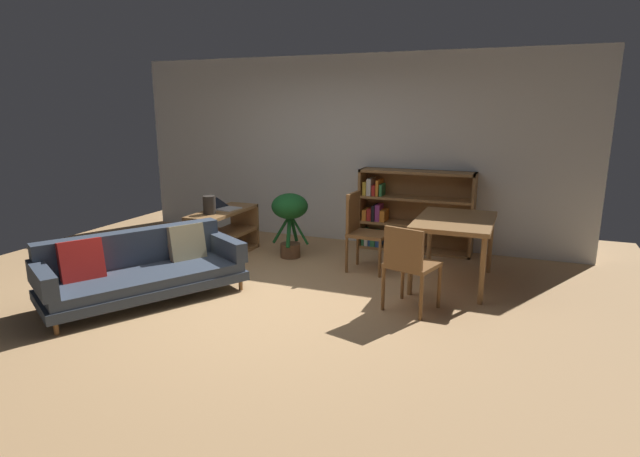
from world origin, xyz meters
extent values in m
plane|color=tan|center=(0.00, 0.00, 0.00)|extent=(8.16, 8.16, 0.00)
cube|color=silver|center=(0.00, 2.70, 1.35)|extent=(6.80, 0.10, 2.70)
cylinder|color=brown|center=(-0.35, 0.16, 0.06)|extent=(0.04, 0.04, 0.11)
cylinder|color=brown|center=(-1.28, -1.44, 0.06)|extent=(0.04, 0.04, 0.11)
cylinder|color=brown|center=(-0.95, 0.51, 0.06)|extent=(0.04, 0.04, 0.11)
cylinder|color=brown|center=(-1.88, -1.09, 0.06)|extent=(0.04, 0.04, 0.11)
cube|color=#384251|center=(-1.11, -0.46, 0.16)|extent=(1.72, 2.15, 0.10)
cube|color=#384251|center=(-1.11, -0.46, 0.26)|extent=(1.65, 2.07, 0.10)
cube|color=#384251|center=(-1.39, -0.30, 0.50)|extent=(1.13, 1.76, 0.37)
cube|color=#384251|center=(-0.64, 0.35, 0.42)|extent=(0.75, 0.52, 0.22)
cube|color=#384251|center=(-1.58, -1.27, 0.42)|extent=(0.75, 0.52, 0.22)
cube|color=red|center=(-1.53, -0.86, 0.50)|extent=(0.38, 0.46, 0.42)
cube|color=tan|center=(-0.99, 0.11, 0.49)|extent=(0.36, 0.43, 0.41)
cube|color=olive|center=(-1.24, 1.81, 0.31)|extent=(0.45, 0.04, 0.63)
cube|color=olive|center=(-1.24, 0.69, 0.31)|extent=(0.45, 0.04, 0.63)
cube|color=olive|center=(-1.24, 1.25, 0.29)|extent=(0.45, 1.12, 0.04)
cube|color=olive|center=(-1.24, 1.25, 0.61)|extent=(0.45, 1.16, 0.04)
cube|color=olive|center=(-1.24, 1.25, 0.02)|extent=(0.45, 1.12, 0.04)
cube|color=silver|center=(-1.20, 1.33, 0.64)|extent=(0.27, 0.31, 0.02)
cube|color=black|center=(-1.41, 1.36, 0.69)|extent=(0.24, 0.30, 0.10)
cylinder|color=#2D2823|center=(-1.26, 0.98, 0.75)|extent=(0.16, 0.16, 0.23)
cylinder|color=slate|center=(-1.26, 0.98, 0.79)|extent=(0.09, 0.09, 0.01)
cylinder|color=brown|center=(-0.38, 1.52, 0.09)|extent=(0.27, 0.27, 0.19)
cylinder|color=#195623|center=(-0.26, 1.55, 0.39)|extent=(0.26, 0.09, 0.43)
cylinder|color=#195623|center=(-0.37, 1.61, 0.40)|extent=(0.06, 0.22, 0.45)
cylinder|color=#195623|center=(-0.50, 1.51, 0.38)|extent=(0.27, 0.07, 0.42)
cylinder|color=#195623|center=(-0.35, 1.42, 0.39)|extent=(0.11, 0.25, 0.44)
ellipsoid|color=#195623|center=(-0.38, 1.52, 0.70)|extent=(0.48, 0.48, 0.34)
cylinder|color=olive|center=(1.41, 1.84, 0.35)|extent=(0.06, 0.06, 0.70)
cylinder|color=olive|center=(1.41, 0.72, 0.35)|extent=(0.06, 0.06, 0.70)
cylinder|color=olive|center=(2.14, 1.84, 0.35)|extent=(0.06, 0.06, 0.70)
cylinder|color=olive|center=(2.14, 0.72, 0.35)|extent=(0.06, 0.06, 0.70)
cube|color=olive|center=(1.78, 1.28, 0.73)|extent=(0.83, 1.22, 0.05)
cylinder|color=brown|center=(1.36, 0.58, 0.22)|extent=(0.04, 0.04, 0.44)
cylinder|color=brown|center=(1.76, 0.47, 0.22)|extent=(0.04, 0.04, 0.44)
cylinder|color=brown|center=(1.26, 0.20, 0.22)|extent=(0.04, 0.04, 0.44)
cylinder|color=brown|center=(1.65, 0.09, 0.22)|extent=(0.04, 0.04, 0.44)
cube|color=brown|center=(1.51, 0.33, 0.46)|extent=(0.55, 0.54, 0.04)
cube|color=brown|center=(1.46, 0.14, 0.67)|extent=(0.40, 0.15, 0.38)
cylinder|color=brown|center=(0.98, 1.51, 0.22)|extent=(0.04, 0.04, 0.44)
cylinder|color=brown|center=(0.96, 1.15, 0.22)|extent=(0.04, 0.04, 0.44)
cylinder|color=brown|center=(0.56, 1.54, 0.22)|extent=(0.04, 0.04, 0.44)
cylinder|color=brown|center=(0.54, 1.18, 0.22)|extent=(0.04, 0.04, 0.44)
cube|color=brown|center=(0.76, 1.35, 0.46)|extent=(0.48, 0.43, 0.04)
cube|color=brown|center=(0.55, 1.36, 0.72)|extent=(0.06, 0.36, 0.48)
cube|color=olive|center=(0.33, 2.46, 0.56)|extent=(0.04, 0.36, 1.13)
cube|color=olive|center=(1.87, 2.46, 0.56)|extent=(0.04, 0.36, 1.13)
cube|color=olive|center=(1.10, 2.46, 1.11)|extent=(1.57, 0.36, 0.04)
cube|color=olive|center=(1.10, 2.46, 0.02)|extent=(1.57, 0.36, 0.04)
cube|color=olive|center=(1.10, 2.62, 0.56)|extent=(1.54, 0.04, 1.13)
cube|color=olive|center=(1.10, 2.46, 0.38)|extent=(1.54, 0.35, 0.04)
cube|color=olive|center=(1.10, 2.46, 0.74)|extent=(1.54, 0.35, 0.04)
cube|color=#337F47|center=(0.39, 2.43, 0.15)|extent=(0.04, 0.24, 0.23)
cube|color=silver|center=(0.44, 2.45, 0.11)|extent=(0.05, 0.30, 0.14)
cube|color=#2D5199|center=(0.48, 2.43, 0.13)|extent=(0.03, 0.24, 0.20)
cube|color=#337F47|center=(0.54, 2.45, 0.13)|extent=(0.07, 0.30, 0.20)
cube|color=#2D5199|center=(0.61, 2.44, 0.11)|extent=(0.07, 0.29, 0.16)
cube|color=orange|center=(0.40, 2.43, 0.48)|extent=(0.06, 0.24, 0.15)
cube|color=red|center=(0.47, 2.43, 0.48)|extent=(0.06, 0.23, 0.17)
cube|color=black|center=(0.53, 2.44, 0.51)|extent=(0.04, 0.29, 0.22)
cube|color=#993884|center=(0.59, 2.43, 0.52)|extent=(0.07, 0.22, 0.23)
cube|color=orange|center=(0.66, 2.44, 0.48)|extent=(0.07, 0.26, 0.16)
cube|color=gold|center=(0.39, 2.43, 0.86)|extent=(0.05, 0.23, 0.19)
cube|color=silver|center=(0.46, 2.43, 0.88)|extent=(0.06, 0.25, 0.23)
cube|color=red|center=(0.53, 2.43, 0.84)|extent=(0.05, 0.25, 0.15)
cube|color=orange|center=(0.58, 2.44, 0.87)|extent=(0.04, 0.29, 0.22)
cube|color=#337F47|center=(0.63, 2.43, 0.84)|extent=(0.04, 0.22, 0.16)
camera|label=1|loc=(2.45, -4.43, 1.97)|focal=28.52mm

